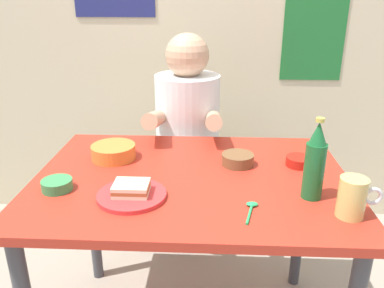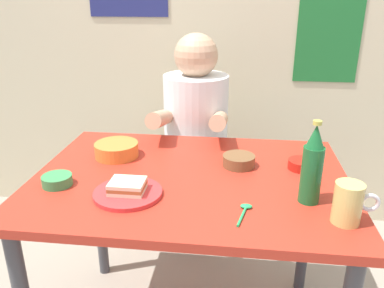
{
  "view_description": "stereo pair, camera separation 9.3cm",
  "coord_description": "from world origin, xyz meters",
  "px_view_note": "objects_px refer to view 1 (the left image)",
  "views": [
    {
      "loc": [
        0.06,
        -1.24,
        1.35
      ],
      "look_at": [
        0.0,
        0.05,
        0.84
      ],
      "focal_mm": 36.53,
      "sensor_mm": 36.0,
      "label": 1
    },
    {
      "loc": [
        0.16,
        -1.24,
        1.35
      ],
      "look_at": [
        0.0,
        0.05,
        0.84
      ],
      "focal_mm": 36.53,
      "sensor_mm": 36.0,
      "label": 2
    }
  ],
  "objects_px": {
    "person_seated": "(187,116)",
    "sandwich": "(131,188)",
    "dining_table": "(191,199)",
    "beer_bottle": "(315,163)",
    "stool": "(188,189)",
    "plate_orange": "(132,195)",
    "soup_bowl_orange": "(113,151)",
    "beer_mug": "(353,197)"
  },
  "relations": [
    {
      "from": "person_seated",
      "to": "sandwich",
      "type": "xyz_separation_m",
      "value": [
        -0.13,
        -0.79,
        0.01
      ]
    },
    {
      "from": "dining_table",
      "to": "beer_bottle",
      "type": "xyz_separation_m",
      "value": [
        0.39,
        -0.14,
        0.21
      ]
    },
    {
      "from": "stool",
      "to": "sandwich",
      "type": "bearing_deg",
      "value": -99.13
    },
    {
      "from": "sandwich",
      "to": "dining_table",
      "type": "bearing_deg",
      "value": 42.78
    },
    {
      "from": "plate_orange",
      "to": "dining_table",
      "type": "bearing_deg",
      "value": 42.78
    },
    {
      "from": "stool",
      "to": "plate_orange",
      "type": "xyz_separation_m",
      "value": [
        -0.13,
        -0.8,
        0.4
      ]
    },
    {
      "from": "dining_table",
      "to": "plate_orange",
      "type": "xyz_separation_m",
      "value": [
        -0.18,
        -0.17,
        0.1
      ]
    },
    {
      "from": "person_seated",
      "to": "sandwich",
      "type": "distance_m",
      "value": 0.8
    },
    {
      "from": "plate_orange",
      "to": "sandwich",
      "type": "distance_m",
      "value": 0.02
    },
    {
      "from": "soup_bowl_orange",
      "to": "person_seated",
      "type": "bearing_deg",
      "value": 61.86
    },
    {
      "from": "person_seated",
      "to": "beer_mug",
      "type": "relative_size",
      "value": 5.71
    },
    {
      "from": "stool",
      "to": "plate_orange",
      "type": "distance_m",
      "value": 0.9
    },
    {
      "from": "plate_orange",
      "to": "sandwich",
      "type": "bearing_deg",
      "value": 45.0
    },
    {
      "from": "stool",
      "to": "sandwich",
      "type": "relative_size",
      "value": 4.09
    },
    {
      "from": "sandwich",
      "to": "beer_bottle",
      "type": "xyz_separation_m",
      "value": [
        0.57,
        0.03,
        0.09
      ]
    },
    {
      "from": "stool",
      "to": "beer_mug",
      "type": "relative_size",
      "value": 3.57
    },
    {
      "from": "plate_orange",
      "to": "beer_bottle",
      "type": "bearing_deg",
      "value": 3.11
    },
    {
      "from": "sandwich",
      "to": "beer_mug",
      "type": "relative_size",
      "value": 0.87
    },
    {
      "from": "beer_bottle",
      "to": "person_seated",
      "type": "bearing_deg",
      "value": 120.11
    },
    {
      "from": "beer_bottle",
      "to": "soup_bowl_orange",
      "type": "height_order",
      "value": "beer_bottle"
    },
    {
      "from": "person_seated",
      "to": "soup_bowl_orange",
      "type": "relative_size",
      "value": 4.23
    },
    {
      "from": "person_seated",
      "to": "plate_orange",
      "type": "height_order",
      "value": "person_seated"
    },
    {
      "from": "soup_bowl_orange",
      "to": "plate_orange",
      "type": "bearing_deg",
      "value": -66.87
    },
    {
      "from": "stool",
      "to": "beer_bottle",
      "type": "distance_m",
      "value": 1.02
    },
    {
      "from": "person_seated",
      "to": "beer_mug",
      "type": "bearing_deg",
      "value": -58.68
    },
    {
      "from": "person_seated",
      "to": "beer_bottle",
      "type": "height_order",
      "value": "person_seated"
    },
    {
      "from": "dining_table",
      "to": "beer_bottle",
      "type": "distance_m",
      "value": 0.46
    },
    {
      "from": "beer_bottle",
      "to": "dining_table",
      "type": "bearing_deg",
      "value": 160.63
    },
    {
      "from": "dining_table",
      "to": "sandwich",
      "type": "relative_size",
      "value": 10.0
    },
    {
      "from": "soup_bowl_orange",
      "to": "stool",
      "type": "bearing_deg",
      "value": 62.4
    },
    {
      "from": "person_seated",
      "to": "soup_bowl_orange",
      "type": "distance_m",
      "value": 0.55
    },
    {
      "from": "person_seated",
      "to": "sandwich",
      "type": "height_order",
      "value": "person_seated"
    },
    {
      "from": "person_seated",
      "to": "dining_table",
      "type": "bearing_deg",
      "value": -85.23
    },
    {
      "from": "sandwich",
      "to": "soup_bowl_orange",
      "type": "xyz_separation_m",
      "value": [
        -0.13,
        0.3,
        -0.0
      ]
    },
    {
      "from": "sandwich",
      "to": "soup_bowl_orange",
      "type": "relative_size",
      "value": 0.65
    },
    {
      "from": "person_seated",
      "to": "plate_orange",
      "type": "bearing_deg",
      "value": -99.26
    },
    {
      "from": "beer_mug",
      "to": "soup_bowl_orange",
      "type": "bearing_deg",
      "value": 154.06
    },
    {
      "from": "stool",
      "to": "beer_bottle",
      "type": "height_order",
      "value": "beer_bottle"
    },
    {
      "from": "person_seated",
      "to": "plate_orange",
      "type": "distance_m",
      "value": 0.8
    },
    {
      "from": "plate_orange",
      "to": "sandwich",
      "type": "relative_size",
      "value": 2.0
    },
    {
      "from": "plate_orange",
      "to": "beer_bottle",
      "type": "distance_m",
      "value": 0.58
    },
    {
      "from": "beer_bottle",
      "to": "soup_bowl_orange",
      "type": "bearing_deg",
      "value": 158.58
    }
  ]
}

